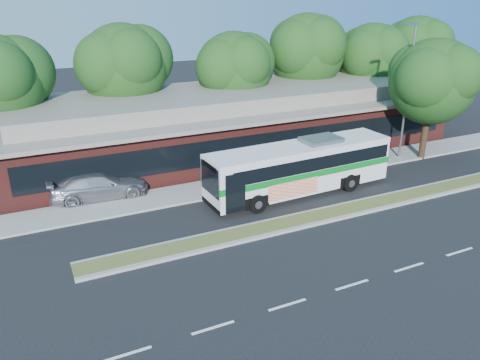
{
  "coord_description": "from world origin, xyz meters",
  "views": [
    {
      "loc": [
        -13.79,
        -17.31,
        10.89
      ],
      "look_at": [
        -4.37,
        2.58,
        2.0
      ],
      "focal_mm": 35.0,
      "sensor_mm": 36.0,
      "label": 1
    }
  ],
  "objects_px": {
    "lamp_post": "(407,89)",
    "transit_bus": "(301,164)",
    "sidewalk_tree": "(436,79)",
    "sedan": "(99,185)"
  },
  "relations": [
    {
      "from": "lamp_post",
      "to": "sedan",
      "type": "relative_size",
      "value": 1.68
    },
    {
      "from": "lamp_post",
      "to": "transit_bus",
      "type": "xyz_separation_m",
      "value": [
        -9.54,
        -2.2,
        -3.14
      ]
    },
    {
      "from": "lamp_post",
      "to": "transit_bus",
      "type": "distance_m",
      "value": 10.28
    },
    {
      "from": "lamp_post",
      "to": "sedan",
      "type": "height_order",
      "value": "lamp_post"
    },
    {
      "from": "transit_bus",
      "to": "sedan",
      "type": "height_order",
      "value": "transit_bus"
    },
    {
      "from": "lamp_post",
      "to": "sedan",
      "type": "distance_m",
      "value": 20.67
    },
    {
      "from": "lamp_post",
      "to": "sidewalk_tree",
      "type": "distance_m",
      "value": 2.01
    },
    {
      "from": "lamp_post",
      "to": "transit_bus",
      "type": "relative_size",
      "value": 0.8
    },
    {
      "from": "sedan",
      "to": "sidewalk_tree",
      "type": "xyz_separation_m",
      "value": [
        22.0,
        -2.57,
        4.7
      ]
    },
    {
      "from": "transit_bus",
      "to": "sidewalk_tree",
      "type": "relative_size",
      "value": 1.39
    }
  ]
}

